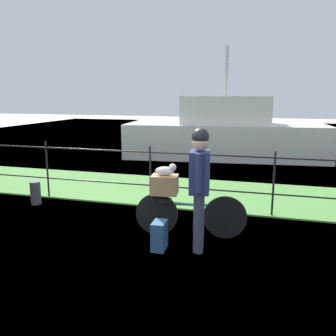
{
  "coord_description": "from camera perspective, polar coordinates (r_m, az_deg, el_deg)",
  "views": [
    {
      "loc": [
        2.11,
        -4.37,
        2.1
      ],
      "look_at": [
        0.53,
        1.19,
        0.9
      ],
      "focal_mm": 37.75,
      "sensor_mm": 36.0,
      "label": 1
    }
  ],
  "objects": [
    {
      "name": "ground_plane",
      "position": [
        5.29,
        -9.27,
        -11.83
      ],
      "size": [
        60.0,
        60.0,
        0.0
      ],
      "primitive_type": "plane",
      "color": "beige"
    },
    {
      "name": "grass_strip",
      "position": [
        7.89,
        -0.23,
        -3.62
      ],
      "size": [
        27.0,
        2.4,
        0.03
      ],
      "primitive_type": "cube",
      "color": "#569342",
      "rests_on": "ground"
    },
    {
      "name": "harbor_water",
      "position": [
        14.35,
        7.25,
        3.2
      ],
      "size": [
        30.0,
        30.0,
        0.0
      ],
      "primitive_type": "plane",
      "color": "slate",
      "rests_on": "ground"
    },
    {
      "name": "iron_fence",
      "position": [
        6.69,
        -2.89,
        -0.55
      ],
      "size": [
        18.04,
        0.04,
        1.16
      ],
      "color": "black",
      "rests_on": "ground"
    },
    {
      "name": "bicycle_main",
      "position": [
        5.35,
        3.44,
        -7.48
      ],
      "size": [
        1.66,
        0.29,
        0.65
      ],
      "color": "black",
      "rests_on": "ground"
    },
    {
      "name": "wooden_crate",
      "position": [
        5.26,
        -0.55,
        -2.7
      ],
      "size": [
        0.43,
        0.34,
        0.29
      ],
      "primitive_type": "cube",
      "rotation": [
        0.0,
        0.0,
        0.13
      ],
      "color": "#A87F51",
      "rests_on": "bicycle_main"
    },
    {
      "name": "terrier_dog",
      "position": [
        5.21,
        -0.29,
        -0.36
      ],
      "size": [
        0.32,
        0.18,
        0.18
      ],
      "color": "silver",
      "rests_on": "wooden_crate"
    },
    {
      "name": "cyclist_person",
      "position": [
        4.72,
        5.13,
        -1.75
      ],
      "size": [
        0.31,
        0.54,
        1.68
      ],
      "color": "#383D51",
      "rests_on": "ground"
    },
    {
      "name": "backpack_on_paving",
      "position": [
        4.95,
        -1.4,
        -10.86
      ],
      "size": [
        0.19,
        0.29,
        0.4
      ],
      "primitive_type": "cube",
      "rotation": [
        0.0,
        0.0,
        4.75
      ],
      "color": "#28517A",
      "rests_on": "ground"
    },
    {
      "name": "mooring_bollard",
      "position": [
        7.38,
        -20.6,
        -3.78
      ],
      "size": [
        0.2,
        0.2,
        0.45
      ],
      "primitive_type": "cylinder",
      "color": "#38383D",
      "rests_on": "ground"
    },
    {
      "name": "moored_boat_near",
      "position": [
        12.29,
        9.12,
        5.39
      ],
      "size": [
        6.83,
        3.04,
        3.67
      ],
      "color": "silver",
      "rests_on": "ground"
    }
  ]
}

